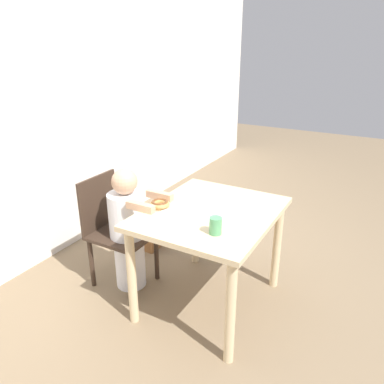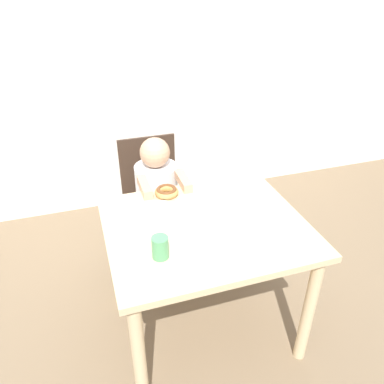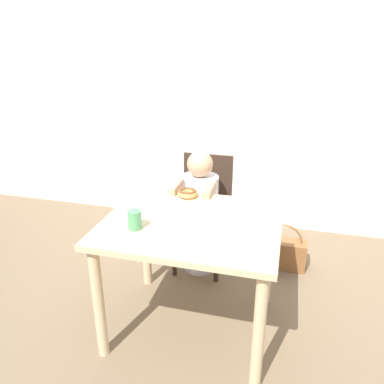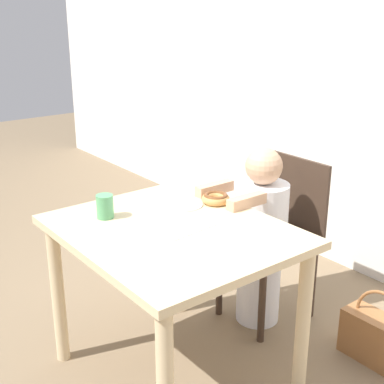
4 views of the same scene
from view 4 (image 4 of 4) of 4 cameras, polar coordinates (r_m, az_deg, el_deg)
name	(u,v)px [view 4 (image 4 of 4)]	position (r m, az deg, el deg)	size (l,w,h in m)	color
ground_plane	(175,374)	(2.57, -1.81, -18.86)	(12.00, 12.00, 0.00)	#7A664C
dining_table	(174,253)	(2.24, -1.98, -6.49)	(0.97, 0.81, 0.73)	beige
chair	(277,238)	(2.84, 9.04, -4.85)	(0.38, 0.44, 0.84)	#38281E
child_figure	(260,238)	(2.74, 7.26, -4.93)	(0.28, 0.45, 0.94)	white
donut	(216,198)	(2.46, 2.55, -0.65)	(0.13, 0.13, 0.05)	tan
napkin	(170,224)	(2.23, -2.34, -3.41)	(0.30, 0.30, 0.00)	white
handbag	(380,339)	(2.72, 19.39, -14.56)	(0.36, 0.14, 0.37)	brown
cup	(105,206)	(2.31, -9.27, -1.53)	(0.07, 0.07, 0.10)	#519E66
plate	(185,205)	(2.43, -0.79, -1.37)	(0.16, 0.16, 0.01)	silver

